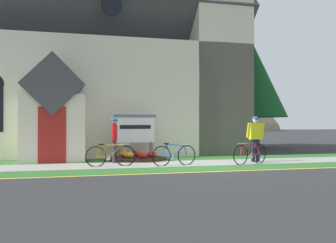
# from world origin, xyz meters

# --- Properties ---
(ground) EXTENTS (140.00, 140.00, 0.00)m
(ground) POSITION_xyz_m (0.00, 4.00, 0.00)
(ground) COLOR #2B2B2D
(sidewalk_slab) EXTENTS (32.00, 2.08, 0.01)m
(sidewalk_slab) POSITION_xyz_m (-2.66, 1.45, 0.01)
(sidewalk_slab) COLOR #99968E
(sidewalk_slab) RESTS_ON ground
(grass_verge) EXTENTS (32.00, 1.44, 0.01)m
(grass_verge) POSITION_xyz_m (-2.66, -0.31, 0.00)
(grass_verge) COLOR #2D6628
(grass_verge) RESTS_ON ground
(church_lawn) EXTENTS (24.00, 1.82, 0.01)m
(church_lawn) POSITION_xyz_m (-2.66, 3.40, 0.00)
(church_lawn) COLOR #2D6628
(church_lawn) RESTS_ON ground
(curb_paint_stripe) EXTENTS (28.00, 0.16, 0.01)m
(curb_paint_stripe) POSITION_xyz_m (-2.66, -1.18, 0.00)
(curb_paint_stripe) COLOR yellow
(curb_paint_stripe) RESTS_ON ground
(church_building) EXTENTS (13.80, 10.69, 13.38)m
(church_building) POSITION_xyz_m (-2.27, 8.46, 4.86)
(church_building) COLOR beige
(church_building) RESTS_ON ground
(church_sign) EXTENTS (1.77, 0.23, 1.85)m
(church_sign) POSITION_xyz_m (-1.76, 3.68, 1.20)
(church_sign) COLOR slate
(church_sign) RESTS_ON ground
(flower_bed) EXTENTS (2.42, 2.42, 0.34)m
(flower_bed) POSITION_xyz_m (-1.77, 3.35, 0.09)
(flower_bed) COLOR #382319
(flower_bed) RESTS_ON ground
(bicycle_black) EXTENTS (1.70, 0.41, 0.82)m
(bicycle_black) POSITION_xyz_m (-0.90, 0.85, 0.37)
(bicycle_black) COLOR black
(bicycle_black) RESTS_ON ground
(bicycle_green) EXTENTS (1.75, 0.14, 0.80)m
(bicycle_green) POSITION_xyz_m (-3.08, 1.17, 0.38)
(bicycle_green) COLOR black
(bicycle_green) RESTS_ON ground
(bicycle_yellow) EXTENTS (1.62, 0.64, 0.81)m
(bicycle_yellow) POSITION_xyz_m (1.95, 0.67, 0.38)
(bicycle_yellow) COLOR black
(bicycle_yellow) RESTS_ON ground
(cyclist_in_yellow_jersey) EXTENTS (0.29, 0.71, 1.68)m
(cyclist_in_yellow_jersey) POSITION_xyz_m (-2.81, 2.33, 0.99)
(cyclist_in_yellow_jersey) COLOR #2D2D33
(cyclist_in_yellow_jersey) RESTS_ON ground
(cyclist_in_green_jersey) EXTENTS (0.68, 0.30, 1.75)m
(cyclist_in_green_jersey) POSITION_xyz_m (2.50, 1.32, 1.04)
(cyclist_in_green_jersey) COLOR #191E38
(cyclist_in_green_jersey) RESTS_ON ground
(roadside_conifer) EXTENTS (4.15, 4.15, 6.40)m
(roadside_conifer) POSITION_xyz_m (6.66, 9.64, 4.12)
(roadside_conifer) COLOR #4C3823
(roadside_conifer) RESTS_ON ground
(distant_hill) EXTENTS (100.28, 52.35, 21.33)m
(distant_hill) POSITION_xyz_m (-6.55, 72.19, 0.00)
(distant_hill) COLOR #847A5B
(distant_hill) RESTS_ON ground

